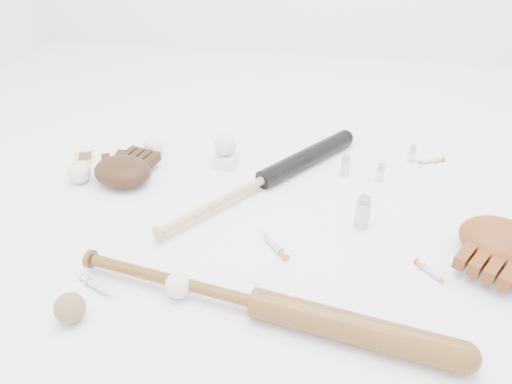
% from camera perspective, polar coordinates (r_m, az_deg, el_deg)
% --- Properties ---
extents(bat_dark, '(0.59, 0.74, 0.06)m').
position_cam_1_polar(bat_dark, '(1.64, 0.92, 1.46)').
color(bat_dark, black).
rests_on(bat_dark, ground).
extents(bat_wood, '(0.99, 0.24, 0.07)m').
position_cam_1_polar(bat_wood, '(1.22, 0.04, -12.54)').
color(bat_wood, brown).
rests_on(bat_wood, ground).
extents(glove_dark, '(0.29, 0.29, 0.09)m').
position_cam_1_polar(glove_dark, '(1.72, -15.02, 2.33)').
color(glove_dark, '#321D0D').
rests_on(glove_dark, ground).
extents(glove_tan, '(0.38, 0.38, 0.10)m').
position_cam_1_polar(glove_tan, '(1.51, 26.37, -5.17)').
color(glove_tan, brown).
rests_on(glove_tan, ground).
extents(trading_card, '(0.09, 0.11, 0.01)m').
position_cam_1_polar(trading_card, '(1.92, -19.09, 3.68)').
color(trading_card, gold).
rests_on(trading_card, ground).
extents(pedestal, '(0.09, 0.09, 0.04)m').
position_cam_1_polar(pedestal, '(1.77, -3.49, 3.71)').
color(pedestal, white).
rests_on(pedestal, ground).
extents(baseball_on_pedestal, '(0.08, 0.08, 0.08)m').
position_cam_1_polar(baseball_on_pedestal, '(1.74, -3.56, 5.43)').
color(baseball_on_pedestal, silver).
rests_on(baseball_on_pedestal, pedestal).
extents(baseball_left, '(0.08, 0.08, 0.08)m').
position_cam_1_polar(baseball_left, '(1.77, -19.56, 2.15)').
color(baseball_left, silver).
rests_on(baseball_left, ground).
extents(baseball_upper, '(0.07, 0.07, 0.07)m').
position_cam_1_polar(baseball_upper, '(1.85, -11.62, 5.04)').
color(baseball_upper, silver).
rests_on(baseball_upper, ground).
extents(baseball_mid, '(0.07, 0.07, 0.07)m').
position_cam_1_polar(baseball_mid, '(1.28, -8.90, -10.50)').
color(baseball_mid, silver).
rests_on(baseball_mid, ground).
extents(baseball_aged, '(0.07, 0.07, 0.07)m').
position_cam_1_polar(baseball_aged, '(1.29, -20.51, -12.31)').
color(baseball_aged, olive).
rests_on(baseball_aged, ground).
extents(syringe_0, '(0.14, 0.08, 0.02)m').
position_cam_1_polar(syringe_0, '(1.36, -17.76, -10.26)').
color(syringe_0, '#ADBCC6').
rests_on(syringe_0, ground).
extents(syringe_1, '(0.12, 0.13, 0.02)m').
position_cam_1_polar(syringe_1, '(1.41, 2.03, -6.04)').
color(syringe_1, '#ADBCC6').
rests_on(syringe_1, ground).
extents(syringe_2, '(0.14, 0.10, 0.02)m').
position_cam_1_polar(syringe_2, '(1.80, 5.09, 3.81)').
color(syringe_2, '#ADBCC6').
rests_on(syringe_2, ground).
extents(syringe_3, '(0.11, 0.11, 0.02)m').
position_cam_1_polar(syringe_3, '(1.41, 19.44, -8.69)').
color(syringe_3, '#ADBCC6').
rests_on(syringe_3, ground).
extents(syringe_4, '(0.13, 0.07, 0.02)m').
position_cam_1_polar(syringe_4, '(1.89, 19.21, 3.38)').
color(syringe_4, '#ADBCC6').
rests_on(syringe_4, ground).
extents(vial_0, '(0.02, 0.02, 0.06)m').
position_cam_1_polar(vial_0, '(1.87, 17.40, 4.23)').
color(vial_0, '#B4BEC6').
rests_on(vial_0, ground).
extents(vial_1, '(0.03, 0.03, 0.07)m').
position_cam_1_polar(vial_1, '(1.73, 14.04, 2.20)').
color(vial_1, '#B4BEC6').
rests_on(vial_1, ground).
extents(vial_2, '(0.03, 0.03, 0.08)m').
position_cam_1_polar(vial_2, '(1.73, 10.18, 2.99)').
color(vial_2, '#B4BEC6').
rests_on(vial_2, ground).
extents(vial_3, '(0.04, 0.04, 0.10)m').
position_cam_1_polar(vial_3, '(1.50, 12.10, -2.23)').
color(vial_3, '#B4BEC6').
rests_on(vial_3, ground).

